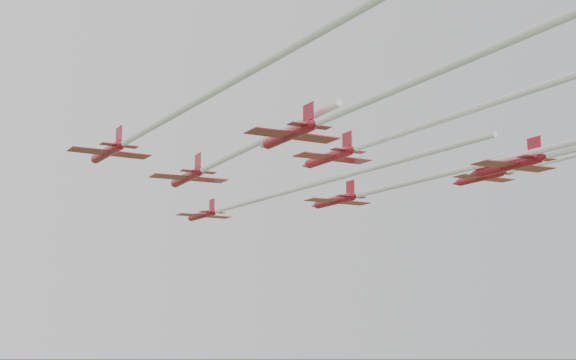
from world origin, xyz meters
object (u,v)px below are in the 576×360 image
jet_lead (261,199)px  jet_row4_left (410,83)px  jet_row3_mid (406,132)px  jet_row2_right (411,182)px  jet_row3_left (178,112)px  jet_row2_left (211,165)px

jet_lead → jet_row4_left: 49.41m
jet_row4_left → jet_row3_mid: bearing=53.8°
jet_row3_mid → jet_row2_right: bearing=50.1°
jet_row2_right → jet_row3_mid: (-9.55, -10.35, 2.67)m
jet_row2_right → jet_row3_left: size_ratio=0.98×
jet_row2_left → jet_row4_left: (-5.05, -40.77, -1.59)m
jet_row3_left → jet_row4_left: jet_row3_left is taller
jet_lead → jet_row3_mid: (0.78, -27.72, 3.24)m
jet_lead → jet_row2_left: bearing=-147.1°
jet_row2_left → jet_row3_mid: size_ratio=0.75×
jet_row3_mid → jet_lead: bearing=94.4°
jet_row2_left → jet_row3_mid: (10.96, -21.50, 0.98)m
jet_lead → jet_row2_left: size_ratio=1.45×
jet_lead → jet_row3_mid: bearing=-86.9°
jet_row3_left → jet_row4_left: (9.32, -18.12, -0.74)m
jet_lead → jet_row3_left: bearing=-128.9°
jet_lead → jet_row4_left: (-15.23, -47.00, 0.67)m
jet_lead → jet_row2_left: (-10.18, -6.23, 2.26)m
jet_lead → jet_row3_left: 37.93m
jet_row2_left → jet_row4_left: bearing=-91.2°
jet_row3_left → jet_row4_left: bearing=-61.5°
jet_row2_left → jet_row4_left: size_ratio=0.69×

